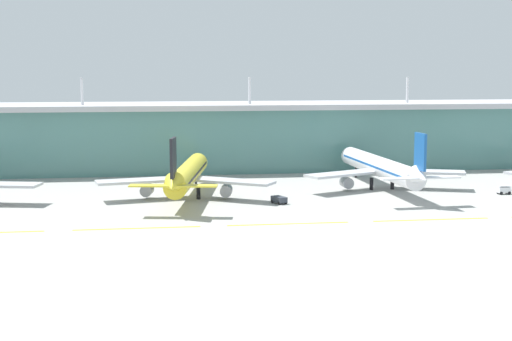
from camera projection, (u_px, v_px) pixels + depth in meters
ground_plane at (301, 224)px, 168.94m from camera, size 600.00×600.00×0.00m
terminal_building at (248, 135)px, 260.64m from camera, size 288.00×34.00×32.18m
airliner_near_middle at (187, 175)px, 201.83m from camera, size 48.05×60.02×18.90m
airliner_far_middle at (381, 167)px, 217.49m from camera, size 48.75×66.87×18.90m
taxiway_stripe_mid_west at (137, 228)px, 164.18m from camera, size 28.00×0.70×0.04m
taxiway_stripe_centre at (288, 224)px, 168.89m from camera, size 28.00×0.70×0.04m
taxiway_stripe_mid_east at (431, 220)px, 173.59m from camera, size 28.00×0.70×0.04m
pushback_tug at (279, 199)px, 194.44m from camera, size 4.04×5.00×1.85m
baggage_cart at (504, 190)px, 208.74m from camera, size 3.72×2.20×2.48m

